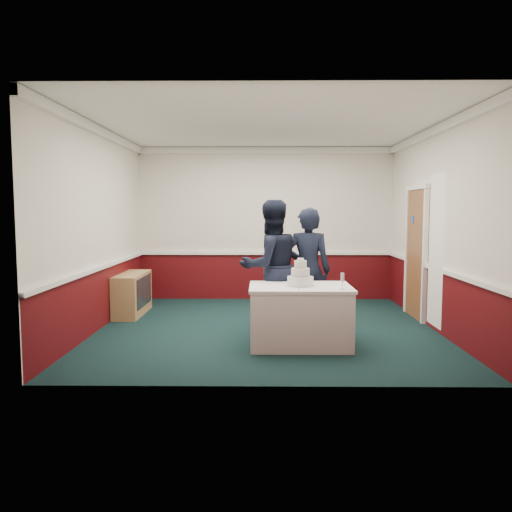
{
  "coord_description": "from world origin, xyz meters",
  "views": [
    {
      "loc": [
        -0.07,
        -7.38,
        1.77
      ],
      "look_at": [
        -0.16,
        -0.1,
        1.1
      ],
      "focal_mm": 35.0,
      "sensor_mm": 36.0,
      "label": 1
    }
  ],
  "objects_px": {
    "champagne_flute": "(342,278)",
    "person_man": "(271,267)",
    "sideboard": "(132,294)",
    "person_woman": "(308,270)",
    "cake_knife": "(299,288)",
    "wedding_cake": "(300,277)",
    "cake_table": "(300,315)"
  },
  "relations": [
    {
      "from": "sideboard",
      "to": "cake_table",
      "type": "xyz_separation_m",
      "value": [
        2.71,
        -1.95,
        0.05
      ]
    },
    {
      "from": "person_man",
      "to": "person_woman",
      "type": "relative_size",
      "value": 1.06
    },
    {
      "from": "person_man",
      "to": "cake_knife",
      "type": "bearing_deg",
      "value": 86.84
    },
    {
      "from": "wedding_cake",
      "to": "person_woman",
      "type": "height_order",
      "value": "person_woman"
    },
    {
      "from": "sideboard",
      "to": "cake_knife",
      "type": "xyz_separation_m",
      "value": [
        2.68,
        -2.15,
        0.44
      ]
    },
    {
      "from": "cake_knife",
      "to": "champagne_flute",
      "type": "height_order",
      "value": "champagne_flute"
    },
    {
      "from": "sideboard",
      "to": "person_woman",
      "type": "bearing_deg",
      "value": -22.64
    },
    {
      "from": "cake_table",
      "to": "wedding_cake",
      "type": "xyz_separation_m",
      "value": [
        0.0,
        0.0,
        0.5
      ]
    },
    {
      "from": "person_woman",
      "to": "person_man",
      "type": "bearing_deg",
      "value": 16.31
    },
    {
      "from": "person_man",
      "to": "person_woman",
      "type": "bearing_deg",
      "value": 163.04
    },
    {
      "from": "cake_table",
      "to": "wedding_cake",
      "type": "height_order",
      "value": "wedding_cake"
    },
    {
      "from": "sideboard",
      "to": "person_man",
      "type": "bearing_deg",
      "value": -28.54
    },
    {
      "from": "cake_table",
      "to": "cake_knife",
      "type": "relative_size",
      "value": 6.0
    },
    {
      "from": "cake_table",
      "to": "cake_knife",
      "type": "bearing_deg",
      "value": -98.53
    },
    {
      "from": "sideboard",
      "to": "champagne_flute",
      "type": "xyz_separation_m",
      "value": [
        3.21,
        -2.23,
        0.58
      ]
    },
    {
      "from": "champagne_flute",
      "to": "person_man",
      "type": "xyz_separation_m",
      "value": [
        -0.87,
        0.96,
        0.03
      ]
    },
    {
      "from": "person_woman",
      "to": "cake_knife",
      "type": "bearing_deg",
      "value": 87.14
    },
    {
      "from": "cake_table",
      "to": "wedding_cake",
      "type": "bearing_deg",
      "value": 90.0
    },
    {
      "from": "person_man",
      "to": "champagne_flute",
      "type": "bearing_deg",
      "value": 107.85
    },
    {
      "from": "wedding_cake",
      "to": "person_man",
      "type": "bearing_deg",
      "value": 118.87
    },
    {
      "from": "cake_table",
      "to": "champagne_flute",
      "type": "bearing_deg",
      "value": -29.25
    },
    {
      "from": "cake_knife",
      "to": "person_woman",
      "type": "height_order",
      "value": "person_woman"
    },
    {
      "from": "person_man",
      "to": "person_woman",
      "type": "xyz_separation_m",
      "value": [
        0.54,
        0.07,
        -0.05
      ]
    },
    {
      "from": "sideboard",
      "to": "person_man",
      "type": "relative_size",
      "value": 0.63
    },
    {
      "from": "sideboard",
      "to": "cake_knife",
      "type": "bearing_deg",
      "value": -38.72
    },
    {
      "from": "cake_table",
      "to": "champagne_flute",
      "type": "xyz_separation_m",
      "value": [
        0.5,
        -0.28,
        0.53
      ]
    },
    {
      "from": "sideboard",
      "to": "cake_knife",
      "type": "height_order",
      "value": "cake_knife"
    },
    {
      "from": "wedding_cake",
      "to": "champagne_flute",
      "type": "height_order",
      "value": "wedding_cake"
    },
    {
      "from": "person_man",
      "to": "wedding_cake",
      "type": "bearing_deg",
      "value": 94.34
    },
    {
      "from": "cake_knife",
      "to": "sideboard",
      "type": "bearing_deg",
      "value": 149.85
    },
    {
      "from": "sideboard",
      "to": "person_man",
      "type": "distance_m",
      "value": 2.72
    },
    {
      "from": "cake_knife",
      "to": "person_woman",
      "type": "bearing_deg",
      "value": 86.97
    }
  ]
}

